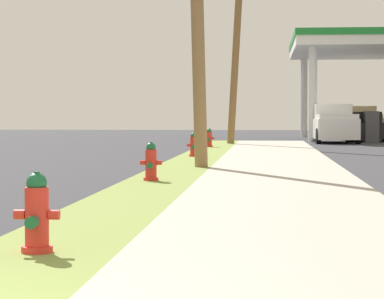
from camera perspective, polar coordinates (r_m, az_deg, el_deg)
The scene contains 8 objects.
fire_hydrant_nearest at distance 8.25m, azimuth -9.95°, elevation -4.31°, with size 0.42×0.38×0.74m.
fire_hydrant_second at distance 17.12m, azimuth -2.66°, elevation -0.92°, with size 0.42×0.38×0.74m.
fire_hydrant_third at distance 27.20m, azimuth 0.11°, elevation 0.24°, with size 0.42×0.37×0.74m.
fire_hydrant_fourth at distance 35.51m, azimuth 1.11°, elevation 0.69°, with size 0.42×0.37×0.74m.
utility_pole_background at distance 39.92m, azimuth 2.93°, elevation 8.03°, with size 1.42×0.92×10.46m.
car_black_by_near_pump at distance 48.53m, azimuth 10.96°, elevation 1.38°, with size 2.08×4.56×1.57m.
truck_tan_at_forecourt at distance 55.97m, azimuth 10.82°, elevation 1.68°, with size 2.20×5.43×1.97m.
truck_white_on_apron at distance 45.46m, azimuth 9.10°, elevation 1.59°, with size 2.23×5.44×1.97m.
Camera 1 is at (2.74, -4.48, 1.38)m, focal length 83.00 mm.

